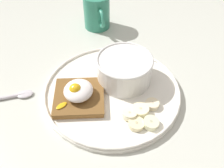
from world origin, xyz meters
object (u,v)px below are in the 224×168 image
object	(u,v)px
banana_slice_front	(140,110)
banana_slice_right	(151,123)
oatmeal_bowl	(124,69)
toast_slice	(79,97)
banana_slice_left	(129,114)
banana_slice_inner	(136,124)
coffee_mug	(97,12)
poached_egg	(78,91)
banana_slice_back	(152,104)
spoon	(10,97)

from	to	relation	value
banana_slice_front	banana_slice_right	xyz separation A→B (cm)	(-2.55, -2.58, -0.01)
oatmeal_bowl	banana_slice_right	size ratio (longest dim) A/B	3.83
toast_slice	banana_slice_left	xyz separation A→B (cm)	(-1.45, -11.28, -0.07)
oatmeal_bowl	banana_slice_inner	distance (cm)	13.40
coffee_mug	poached_egg	bearing A→B (deg)	-169.13
banana_slice_right	banana_slice_inner	xyz separation A→B (cm)	(-0.89, 2.67, -0.15)
toast_slice	poached_egg	bearing A→B (deg)	148.90
oatmeal_bowl	banana_slice_inner	world-z (taller)	oatmeal_bowl
toast_slice	poached_egg	size ratio (longest dim) A/B	1.60
banana_slice_back	banana_slice_left	bearing A→B (deg)	135.12
toast_slice	banana_slice_inner	xyz separation A→B (cm)	(-3.24, -13.08, -0.25)
banana_slice_left	banana_slice_right	xyz separation A→B (cm)	(-0.90, -4.47, -0.03)
toast_slice	banana_slice_front	size ratio (longest dim) A/B	2.62
oatmeal_bowl	banana_slice_back	bearing A→B (deg)	-129.15
spoon	poached_egg	bearing A→B (deg)	-78.98
spoon	banana_slice_front	bearing A→B (deg)	-83.46
banana_slice_back	spoon	distance (cm)	30.91
banana_slice_back	poached_egg	bearing A→B (deg)	99.65
banana_slice_front	banana_slice_left	size ratio (longest dim) A/B	1.51
poached_egg	banana_slice_right	xyz separation A→B (cm)	(-2.25, -15.82, -2.21)
banana_slice_back	oatmeal_bowl	bearing A→B (deg)	50.85
poached_egg	banana_slice_left	size ratio (longest dim) A/B	2.46
poached_egg	banana_slice_right	world-z (taller)	poached_egg
banana_slice_front	banana_slice_left	bearing A→B (deg)	131.12
toast_slice	banana_slice_right	bearing A→B (deg)	-98.50
banana_slice_inner	coffee_mug	size ratio (longest dim) A/B	0.42
toast_slice	coffee_mug	bearing A→B (deg)	11.04
banana_slice_left	banana_slice_inner	xyz separation A→B (cm)	(-1.79, -1.80, -0.18)
spoon	oatmeal_bowl	bearing A→B (deg)	-62.70
banana_slice_left	banana_slice_right	size ratio (longest dim) A/B	1.03
banana_slice_back	banana_slice_inner	bearing A→B (deg)	159.68
toast_slice	banana_slice_left	size ratio (longest dim) A/B	3.94
oatmeal_bowl	poached_egg	distance (cm)	11.66
banana_slice_left	banana_slice_inner	world-z (taller)	banana_slice_left
banana_slice_left	banana_slice_inner	size ratio (longest dim) A/B	0.79
banana_slice_right	banana_slice_inner	world-z (taller)	banana_slice_right
banana_slice_back	banana_slice_inner	world-z (taller)	same
poached_egg	banana_slice_back	world-z (taller)	poached_egg
banana_slice_back	toast_slice	bearing A→B (deg)	99.29
toast_slice	banana_slice_front	bearing A→B (deg)	-89.13
toast_slice	banana_slice_left	distance (cm)	11.38
coffee_mug	oatmeal_bowl	bearing A→B (deg)	-147.31
oatmeal_bowl	banana_slice_left	distance (cm)	11.06
toast_slice	banana_slice_left	bearing A→B (deg)	-97.35
oatmeal_bowl	banana_slice_right	bearing A→B (deg)	-143.51
poached_egg	banana_slice_right	distance (cm)	16.13
poached_egg	coffee_mug	bearing A→B (deg)	10.87
banana_slice_inner	banana_slice_back	bearing A→B (deg)	-20.32
banana_slice_left	spoon	bearing A→B (deg)	93.45
toast_slice	banana_slice_left	world-z (taller)	banana_slice_left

